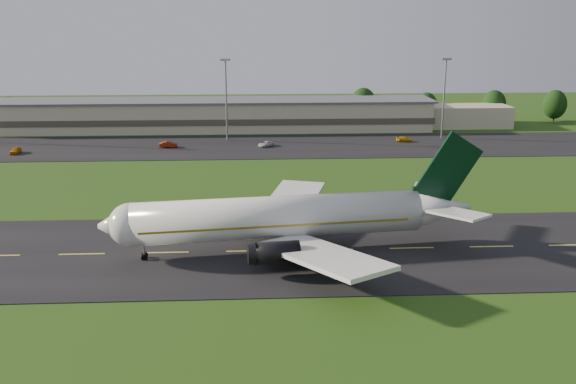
{
  "coord_description": "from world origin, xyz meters",
  "views": [
    {
      "loc": [
        12.03,
        -80.57,
        30.32
      ],
      "look_at": [
        16.66,
        8.0,
        6.0
      ],
      "focal_mm": 40.0,
      "sensor_mm": 36.0,
      "label": 1
    }
  ],
  "objects_px": {
    "light_mast_east": "(444,89)",
    "service_vehicle_b": "(168,145)",
    "service_vehicle_a": "(15,150)",
    "service_vehicle_c": "(265,144)",
    "service_vehicle_d": "(405,139)",
    "airliner": "(284,218)",
    "light_mast_centre": "(226,90)",
    "terminal": "(234,115)"
  },
  "relations": [
    {
      "from": "light_mast_east",
      "to": "service_vehicle_b",
      "type": "height_order",
      "value": "light_mast_east"
    },
    {
      "from": "airliner",
      "to": "service_vehicle_b",
      "type": "distance_m",
      "value": 75.35
    },
    {
      "from": "light_mast_east",
      "to": "service_vehicle_d",
      "type": "distance_m",
      "value": 16.69
    },
    {
      "from": "terminal",
      "to": "service_vehicle_c",
      "type": "xyz_separation_m",
      "value": [
        8.13,
        -24.93,
        -3.28
      ]
    },
    {
      "from": "light_mast_centre",
      "to": "service_vehicle_d",
      "type": "height_order",
      "value": "light_mast_centre"
    },
    {
      "from": "service_vehicle_d",
      "to": "airliner",
      "type": "bearing_deg",
      "value": 161.95
    },
    {
      "from": "terminal",
      "to": "service_vehicle_d",
      "type": "xyz_separation_m",
      "value": [
        42.95,
        -20.72,
        -3.28
      ]
    },
    {
      "from": "service_vehicle_a",
      "to": "service_vehicle_b",
      "type": "relative_size",
      "value": 1.01
    },
    {
      "from": "service_vehicle_c",
      "to": "service_vehicle_d",
      "type": "height_order",
      "value": "service_vehicle_c"
    },
    {
      "from": "airliner",
      "to": "service_vehicle_c",
      "type": "height_order",
      "value": "airliner"
    },
    {
      "from": "terminal",
      "to": "service_vehicle_b",
      "type": "height_order",
      "value": "terminal"
    },
    {
      "from": "service_vehicle_a",
      "to": "service_vehicle_c",
      "type": "height_order",
      "value": "service_vehicle_a"
    },
    {
      "from": "terminal",
      "to": "light_mast_east",
      "type": "xyz_separation_m",
      "value": [
        53.6,
        -16.18,
        8.75
      ]
    },
    {
      "from": "light_mast_east",
      "to": "service_vehicle_b",
      "type": "xyz_separation_m",
      "value": [
        -68.69,
        -8.73,
        -11.93
      ]
    },
    {
      "from": "airliner",
      "to": "service_vehicle_c",
      "type": "relative_size",
      "value": 11.61
    },
    {
      "from": "service_vehicle_d",
      "to": "light_mast_east",
      "type": "bearing_deg",
      "value": -60.93
    },
    {
      "from": "terminal",
      "to": "airliner",
      "type": "bearing_deg",
      "value": -84.43
    },
    {
      "from": "light_mast_east",
      "to": "service_vehicle_c",
      "type": "xyz_separation_m",
      "value": [
        -45.47,
        -8.75,
        -12.03
      ]
    },
    {
      "from": "light_mast_centre",
      "to": "service_vehicle_b",
      "type": "bearing_deg",
      "value": -147.46
    },
    {
      "from": "service_vehicle_a",
      "to": "airliner",
      "type": "bearing_deg",
      "value": -51.15
    },
    {
      "from": "terminal",
      "to": "light_mast_centre",
      "type": "height_order",
      "value": "light_mast_centre"
    },
    {
      "from": "light_mast_east",
      "to": "service_vehicle_b",
      "type": "relative_size",
      "value": 4.72
    },
    {
      "from": "light_mast_east",
      "to": "airliner",
      "type": "bearing_deg",
      "value": -118.97
    },
    {
      "from": "airliner",
      "to": "light_mast_east",
      "type": "relative_size",
      "value": 2.52
    },
    {
      "from": "service_vehicle_a",
      "to": "service_vehicle_b",
      "type": "bearing_deg",
      "value": 6.0
    },
    {
      "from": "light_mast_centre",
      "to": "light_mast_east",
      "type": "xyz_separation_m",
      "value": [
        55.0,
        0.0,
        0.0
      ]
    },
    {
      "from": "service_vehicle_b",
      "to": "service_vehicle_d",
      "type": "height_order",
      "value": "service_vehicle_b"
    },
    {
      "from": "service_vehicle_d",
      "to": "terminal",
      "type": "bearing_deg",
      "value": 70.21
    },
    {
      "from": "light_mast_east",
      "to": "service_vehicle_b",
      "type": "distance_m",
      "value": 70.26
    },
    {
      "from": "light_mast_centre",
      "to": "service_vehicle_a",
      "type": "relative_size",
      "value": 4.69
    },
    {
      "from": "airliner",
      "to": "service_vehicle_a",
      "type": "bearing_deg",
      "value": 124.69
    },
    {
      "from": "airliner",
      "to": "service_vehicle_a",
      "type": "xyz_separation_m",
      "value": [
        -58.46,
        65.96,
        -3.82
      ]
    },
    {
      "from": "service_vehicle_b",
      "to": "service_vehicle_d",
      "type": "xyz_separation_m",
      "value": [
        58.04,
        4.19,
        -0.1
      ]
    },
    {
      "from": "airliner",
      "to": "terminal",
      "type": "xyz_separation_m",
      "value": [
        -9.37,
        96.08,
        -0.67
      ]
    },
    {
      "from": "service_vehicle_b",
      "to": "service_vehicle_c",
      "type": "relative_size",
      "value": 0.98
    },
    {
      "from": "airliner",
      "to": "light_mast_centre",
      "type": "bearing_deg",
      "value": 90.81
    },
    {
      "from": "service_vehicle_c",
      "to": "light_mast_east",
      "type": "bearing_deg",
      "value": 50.02
    },
    {
      "from": "airliner",
      "to": "terminal",
      "type": "height_order",
      "value": "airliner"
    },
    {
      "from": "airliner",
      "to": "light_mast_east",
      "type": "height_order",
      "value": "light_mast_east"
    },
    {
      "from": "service_vehicle_a",
      "to": "service_vehicle_c",
      "type": "distance_m",
      "value": 57.45
    },
    {
      "from": "light_mast_centre",
      "to": "terminal",
      "type": "bearing_deg",
      "value": 85.05
    },
    {
      "from": "service_vehicle_a",
      "to": "service_vehicle_c",
      "type": "bearing_deg",
      "value": 2.48
    }
  ]
}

